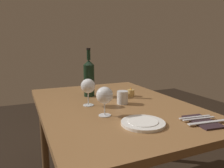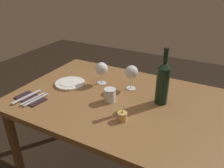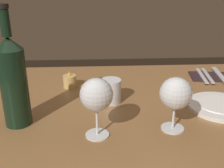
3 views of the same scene
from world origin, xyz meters
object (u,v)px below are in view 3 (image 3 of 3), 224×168
at_px(wine_glass_left, 96,96).
at_px(fork_outer, 202,76).
at_px(wine_bottle, 13,80).
at_px(votive_candle, 70,82).
at_px(fork_inner, 208,75).
at_px(dinner_plate, 220,106).
at_px(table_knife, 220,75).
at_px(folded_napkin, 213,77).
at_px(wine_glass_right, 176,94).
at_px(water_tumbler, 111,92).

bearing_deg(wine_glass_left, fork_outer, 43.36).
distance_m(wine_bottle, votive_candle, 0.32).
bearing_deg(fork_inner, dinner_plate, -103.37).
distance_m(wine_glass_left, votive_candle, 0.38).
distance_m(fork_outer, table_knife, 0.08).
distance_m(folded_napkin, fork_inner, 0.03).
bearing_deg(votive_candle, wine_glass_right, -45.94).
relative_size(water_tumbler, fork_outer, 0.46).
xyz_separation_m(wine_glass_right, dinner_plate, (0.19, 0.12, -0.10)).
bearing_deg(table_knife, wine_glass_right, -127.84).
bearing_deg(water_tumbler, fork_outer, 28.09).
relative_size(wine_bottle, votive_candle, 5.17).
height_order(wine_glass_left, water_tumbler, wine_glass_left).
bearing_deg(votive_candle, dinner_plate, -22.53).
distance_m(wine_glass_left, table_knife, 0.69).
relative_size(wine_glass_left, folded_napkin, 0.83).
height_order(folded_napkin, table_knife, table_knife).
distance_m(wine_glass_left, wine_glass_right, 0.22).
bearing_deg(dinner_plate, table_knife, 66.62).
bearing_deg(fork_inner, wine_glass_left, -138.18).
distance_m(wine_glass_right, votive_candle, 0.47).
distance_m(fork_inner, table_knife, 0.05).
bearing_deg(votive_candle, table_knife, 6.30).
xyz_separation_m(votive_candle, dinner_plate, (0.51, -0.21, -0.02)).
xyz_separation_m(wine_glass_right, folded_napkin, (0.28, 0.40, -0.11)).
xyz_separation_m(wine_glass_left, wine_glass_right, (0.22, 0.02, -0.01)).
bearing_deg(fork_inner, fork_outer, 180.00).
height_order(wine_glass_right, fork_inner, wine_glass_right).
relative_size(folded_napkin, fork_inner, 1.12).
bearing_deg(water_tumbler, fork_inner, 26.68).
bearing_deg(table_knife, wine_bottle, -155.71).
bearing_deg(folded_napkin, table_knife, 0.00).
distance_m(wine_glass_right, wine_bottle, 0.45).
xyz_separation_m(dinner_plate, fork_inner, (0.07, 0.28, 0.00)).
relative_size(votive_candle, fork_inner, 0.37).
bearing_deg(table_knife, dinner_plate, -113.38).
relative_size(wine_glass_left, votive_candle, 2.51).
bearing_deg(dinner_plate, fork_outer, 81.51).
xyz_separation_m(dinner_plate, folded_napkin, (0.09, 0.28, -0.00)).
bearing_deg(votive_candle, wine_bottle, -115.07).
xyz_separation_m(votive_candle, fork_outer, (0.55, 0.07, -0.01)).
bearing_deg(fork_inner, table_knife, 0.00).
xyz_separation_m(fork_inner, table_knife, (0.05, 0.00, 0.00)).
distance_m(water_tumbler, fork_inner, 0.48).
relative_size(votive_candle, fork_outer, 0.37).
height_order(water_tumbler, dinner_plate, water_tumbler).
distance_m(votive_candle, fork_outer, 0.56).
xyz_separation_m(wine_glass_left, folded_napkin, (0.50, 0.42, -0.12)).
distance_m(wine_glass_left, dinner_plate, 0.45).
bearing_deg(wine_glass_right, fork_outer, 59.97).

